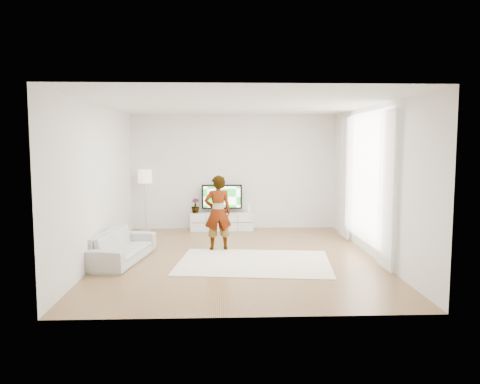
{
  "coord_description": "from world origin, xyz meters",
  "views": [
    {
      "loc": [
        -0.3,
        -8.48,
        2.11
      ],
      "look_at": [
        0.05,
        0.4,
        1.18
      ],
      "focal_mm": 35.0,
      "sensor_mm": 36.0,
      "label": 1
    }
  ],
  "objects_px": {
    "television": "(222,197)",
    "sofa": "(121,246)",
    "media_console": "(222,221)",
    "player": "(218,213)",
    "floor_lamp": "(145,179)",
    "rug": "(254,262)"
  },
  "relations": [
    {
      "from": "player",
      "to": "television",
      "type": "bearing_deg",
      "value": -100.17
    },
    {
      "from": "media_console",
      "to": "sofa",
      "type": "relative_size",
      "value": 0.82
    },
    {
      "from": "player",
      "to": "sofa",
      "type": "bearing_deg",
      "value": 17.22
    },
    {
      "from": "television",
      "to": "sofa",
      "type": "distance_m",
      "value": 3.54
    },
    {
      "from": "player",
      "to": "sofa",
      "type": "xyz_separation_m",
      "value": [
        -1.73,
        -0.82,
        -0.48
      ]
    },
    {
      "from": "rug",
      "to": "player",
      "type": "height_order",
      "value": "player"
    },
    {
      "from": "floor_lamp",
      "to": "sofa",
      "type": "bearing_deg",
      "value": -89.57
    },
    {
      "from": "media_console",
      "to": "player",
      "type": "height_order",
      "value": "player"
    },
    {
      "from": "player",
      "to": "floor_lamp",
      "type": "relative_size",
      "value": 0.99
    },
    {
      "from": "rug",
      "to": "floor_lamp",
      "type": "height_order",
      "value": "floor_lamp"
    },
    {
      "from": "television",
      "to": "rug",
      "type": "distance_m",
      "value": 3.35
    },
    {
      "from": "media_console",
      "to": "player",
      "type": "xyz_separation_m",
      "value": [
        -0.08,
        -2.15,
        0.54
      ]
    },
    {
      "from": "sofa",
      "to": "floor_lamp",
      "type": "relative_size",
      "value": 1.24
    },
    {
      "from": "television",
      "to": "sofa",
      "type": "relative_size",
      "value": 0.53
    },
    {
      "from": "floor_lamp",
      "to": "rug",
      "type": "bearing_deg",
      "value": -52.41
    },
    {
      "from": "sofa",
      "to": "floor_lamp",
      "type": "height_order",
      "value": "floor_lamp"
    },
    {
      "from": "floor_lamp",
      "to": "player",
      "type": "bearing_deg",
      "value": -49.92
    },
    {
      "from": "television",
      "to": "rug",
      "type": "bearing_deg",
      "value": -80.05
    },
    {
      "from": "television",
      "to": "media_console",
      "type": "bearing_deg",
      "value": -90.0
    },
    {
      "from": "television",
      "to": "player",
      "type": "distance_m",
      "value": 2.18
    },
    {
      "from": "rug",
      "to": "floor_lamp",
      "type": "distance_m",
      "value": 4.12
    },
    {
      "from": "player",
      "to": "floor_lamp",
      "type": "xyz_separation_m",
      "value": [
        -1.75,
        2.08,
        0.51
      ]
    }
  ]
}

